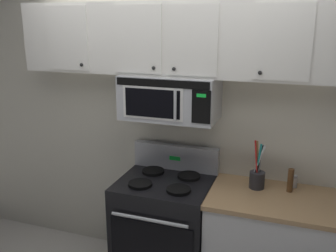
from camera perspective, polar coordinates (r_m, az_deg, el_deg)
back_wall at (r=3.28m, az=1.74°, el=1.35°), size 5.20×0.10×2.70m
stove_range at (r=3.31m, az=-0.39°, el=-15.18°), size 0.76×0.69×1.12m
over_range_microwave at (r=3.00m, az=0.32°, el=4.39°), size 0.76×0.43×0.35m
upper_cabinets at (r=2.98m, az=0.53°, el=13.02°), size 2.50×0.36×0.55m
counter_segment at (r=3.18m, az=14.76°, el=-17.50°), size 0.93×0.65×0.90m
utensil_crock_charcoal at (r=3.03m, az=13.33°, el=-7.36°), size 0.12×0.12×0.38m
salt_shaker at (r=3.14m, az=18.55°, el=-7.96°), size 0.05×0.05×0.09m
pepper_mill at (r=3.04m, az=18.01°, el=-7.82°), size 0.04×0.04×0.18m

